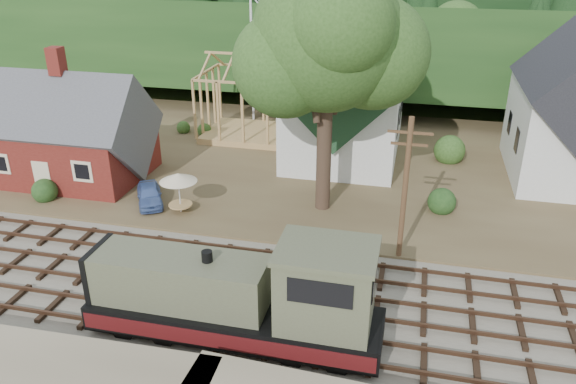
% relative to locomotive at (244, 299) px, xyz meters
% --- Properties ---
extents(ground, '(140.00, 140.00, 0.00)m').
position_rel_locomotive_xyz_m(ground, '(-0.95, 3.00, -2.17)').
color(ground, '#384C1E').
rests_on(ground, ground).
extents(railroad_bed, '(64.00, 11.00, 0.16)m').
position_rel_locomotive_xyz_m(railroad_bed, '(-0.95, 3.00, -2.09)').
color(railroad_bed, '#726B5B').
rests_on(railroad_bed, ground).
extents(village_flat, '(64.00, 26.00, 0.30)m').
position_rel_locomotive_xyz_m(village_flat, '(-0.95, 21.00, -2.02)').
color(village_flat, brown).
rests_on(village_flat, ground).
extents(hillside, '(70.00, 28.96, 12.74)m').
position_rel_locomotive_xyz_m(hillside, '(-0.95, 45.00, -2.17)').
color(hillside, '#1E3F19').
rests_on(hillside, ground).
extents(ridge, '(80.00, 20.00, 12.00)m').
position_rel_locomotive_xyz_m(ridge, '(-0.95, 61.00, -2.17)').
color(ridge, black).
rests_on(ridge, ground).
extents(depot, '(10.80, 7.41, 9.00)m').
position_rel_locomotive_xyz_m(depot, '(-16.95, 14.00, 1.04)').
color(depot, maroon).
rests_on(depot, village_flat).
extents(church, '(8.40, 15.17, 13.00)m').
position_rel_locomotive_xyz_m(church, '(1.05, 22.68, 3.01)').
color(church, silver).
rests_on(church, village_flat).
extents(timber_frame, '(8.20, 6.20, 6.99)m').
position_rel_locomotive_xyz_m(timber_frame, '(-6.95, 25.00, 1.10)').
color(timber_frame, tan).
rests_on(timber_frame, village_flat).
extents(lattice_tower, '(3.20, 3.20, 12.12)m').
position_rel_locomotive_xyz_m(lattice_tower, '(-6.95, 31.00, 7.86)').
color(lattice_tower, silver).
rests_on(lattice_tower, village_flat).
extents(big_tree, '(10.90, 8.40, 14.70)m').
position_rel_locomotive_xyz_m(big_tree, '(1.22, 13.08, 8.05)').
color(big_tree, '#38281E').
rests_on(big_tree, village_flat).
extents(telegraph_pole_near, '(2.20, 0.28, 8.00)m').
position_rel_locomotive_xyz_m(telegraph_pole_near, '(6.05, 8.20, 2.08)').
color(telegraph_pole_near, '#4C331E').
rests_on(telegraph_pole_near, ground).
extents(locomotive, '(12.33, 3.08, 4.92)m').
position_rel_locomotive_xyz_m(locomotive, '(0.00, 0.00, 0.00)').
color(locomotive, black).
rests_on(locomotive, railroad_bed).
extents(car_blue, '(3.11, 3.94, 1.26)m').
position_rel_locomotive_xyz_m(car_blue, '(-9.72, 10.97, -1.24)').
color(car_blue, '#5270B1').
rests_on(car_blue, village_flat).
extents(car_green, '(3.94, 1.61, 1.27)m').
position_rel_locomotive_xyz_m(car_green, '(-22.75, 14.58, -1.24)').
color(car_green, '#81AE78').
rests_on(car_green, village_flat).
extents(patio_set, '(2.29, 2.29, 2.55)m').
position_rel_locomotive_xyz_m(patio_set, '(-7.38, 10.39, 0.30)').
color(patio_set, silver).
rests_on(patio_set, village_flat).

